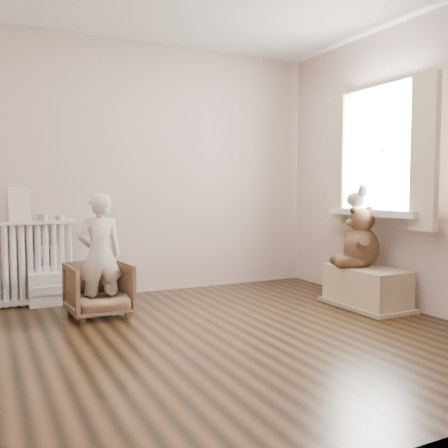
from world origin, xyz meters
name	(u,v)px	position (x,y,z in m)	size (l,w,h in m)	color
floor	(232,335)	(0.00, 0.00, 0.00)	(3.60, 3.60, 0.01)	black
back_wall	(155,169)	(0.00, 1.80, 1.30)	(3.60, 0.02, 2.60)	beige
front_wall	(433,138)	(0.00, -1.80, 1.30)	(3.60, 0.02, 2.60)	beige
right_wall	(412,166)	(1.80, 0.00, 1.30)	(0.02, 3.60, 2.60)	beige
window	(385,151)	(1.76, 0.30, 1.45)	(0.03, 0.90, 1.10)	white
window_sill	(376,213)	(1.67, 0.30, 0.87)	(0.22, 1.10, 0.06)	silver
curtain_left	(425,153)	(1.65, -0.27, 1.39)	(0.06, 0.26, 1.30)	beige
curtain_right	(336,160)	(1.65, 0.87, 1.39)	(0.06, 0.26, 1.30)	beige
radiator	(34,264)	(-1.23, 1.68, 0.39)	(0.75, 0.14, 0.79)	silver
paper_doll	(20,204)	(-1.34, 1.68, 0.95)	(0.19, 0.02, 0.32)	beige
tin_a	(43,218)	(-1.14, 1.68, 0.82)	(0.10, 0.10, 0.06)	#A59E8C
tin_b	(60,218)	(-0.99, 1.68, 0.82)	(0.08, 0.08, 0.05)	#A59E8C
toy_vanity	(48,276)	(-1.12, 1.65, 0.28)	(0.36, 0.25, 0.56)	silver
armchair	(99,289)	(-0.78, 0.98, 0.23)	(0.50, 0.52, 0.47)	brown
child	(100,255)	(-0.78, 0.93, 0.54)	(0.38, 0.25, 1.04)	silver
toy_bench	(366,285)	(1.52, 0.25, 0.20)	(0.41, 0.78, 0.37)	tan
teddy_bear	(362,234)	(1.52, 0.33, 0.67)	(0.45, 0.35, 0.56)	#392417
plush_cat	(357,198)	(1.66, 0.55, 1.00)	(0.17, 0.28, 0.24)	gray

